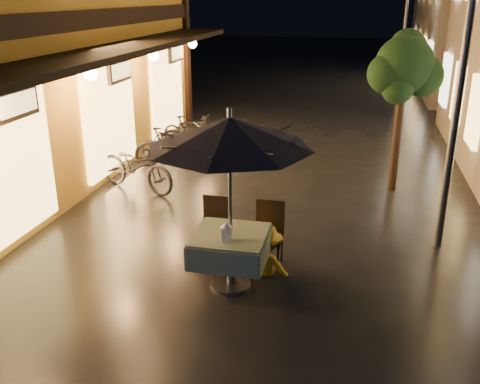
% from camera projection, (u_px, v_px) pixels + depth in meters
% --- Properties ---
extents(ground, '(90.00, 90.00, 0.00)m').
position_uv_depth(ground, '(224.00, 288.00, 7.27)').
color(ground, black).
rests_on(ground, ground).
extents(street_tree, '(1.43, 1.20, 3.15)m').
position_uv_depth(street_tree, '(405.00, 69.00, 10.07)').
color(street_tree, black).
rests_on(street_tree, ground).
extents(streetlamp_near, '(0.36, 0.36, 4.23)m').
position_uv_depth(streetlamp_near, '(464.00, 58.00, 7.48)').
color(streetlamp_near, '#59595E').
rests_on(streetlamp_near, ground).
extents(streetlamp_far, '(0.36, 0.36, 4.23)m').
position_uv_depth(streetlamp_far, '(405.00, 19.00, 18.46)').
color(streetlamp_far, '#59595E').
rests_on(streetlamp_far, ground).
extents(cafe_table, '(0.99, 0.99, 0.78)m').
position_uv_depth(cafe_table, '(230.00, 247.00, 7.13)').
color(cafe_table, '#59595E').
rests_on(cafe_table, ground).
extents(patio_umbrella, '(2.13, 2.13, 2.46)m').
position_uv_depth(patio_umbrella, '(230.00, 133.00, 6.59)').
color(patio_umbrella, '#59595E').
rests_on(patio_umbrella, ground).
extents(cafe_chair_left, '(0.42, 0.42, 0.97)m').
position_uv_depth(cafe_chair_left, '(216.00, 226.00, 7.90)').
color(cafe_chair_left, black).
rests_on(cafe_chair_left, ground).
extents(cafe_chair_right, '(0.42, 0.42, 0.97)m').
position_uv_depth(cafe_chair_right, '(269.00, 230.00, 7.74)').
color(cafe_chair_right, black).
rests_on(cafe_chair_right, ground).
extents(table_lantern, '(0.16, 0.16, 0.25)m').
position_uv_depth(table_lantern, '(227.00, 230.00, 6.83)').
color(table_lantern, white).
rests_on(table_lantern, cafe_table).
extents(person_orange, '(0.69, 0.55, 1.37)m').
position_uv_depth(person_orange, '(210.00, 221.00, 7.70)').
color(person_orange, '#BE3810').
rests_on(person_orange, ground).
extents(person_yellow, '(0.91, 0.55, 1.37)m').
position_uv_depth(person_yellow, '(266.00, 228.00, 7.48)').
color(person_yellow, yellow).
rests_on(person_yellow, ground).
extents(bicycle_0, '(2.02, 1.32, 1.01)m').
position_uv_depth(bicycle_0, '(136.00, 166.00, 10.73)').
color(bicycle_0, '#232228').
rests_on(bicycle_0, ground).
extents(bicycle_1, '(1.58, 0.92, 0.92)m').
position_uv_depth(bicycle_1, '(168.00, 147.00, 12.26)').
color(bicycle_1, black).
rests_on(bicycle_1, ground).
extents(bicycle_2, '(1.66, 0.74, 0.85)m').
position_uv_depth(bicycle_2, '(172.00, 147.00, 12.37)').
color(bicycle_2, black).
rests_on(bicycle_2, ground).
extents(bicycle_3, '(1.63, 0.89, 0.94)m').
position_uv_depth(bicycle_3, '(191.00, 134.00, 13.29)').
color(bicycle_3, black).
rests_on(bicycle_3, ground).
extents(bicycle_4, '(1.61, 0.71, 0.82)m').
position_uv_depth(bicycle_4, '(191.00, 130.00, 13.93)').
color(bicycle_4, black).
rests_on(bicycle_4, ground).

